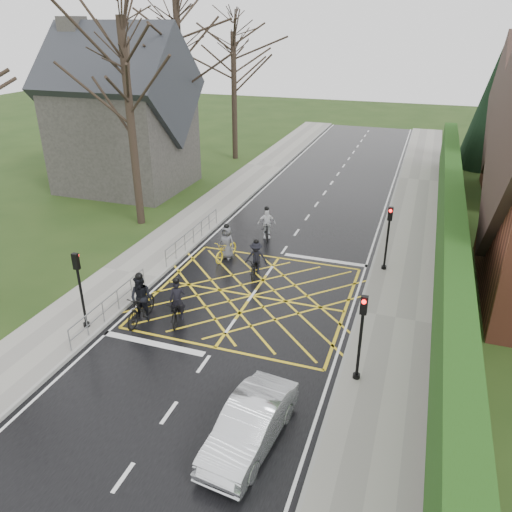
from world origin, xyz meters
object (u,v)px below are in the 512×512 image
Objects in this scene: cyclist_rear at (177,307)px; cyclist_back at (141,303)px; cyclist_front at (266,227)px; cyclist_mid at (256,262)px; car at (250,425)px; cyclist_lead at (226,247)px.

cyclist_back reaches higher than cyclist_rear.
cyclist_back is 1.13× the size of cyclist_front.
cyclist_mid is (1.62, 4.74, 0.04)m from cyclist_rear.
cyclist_back reaches higher than car.
cyclist_back is at bearing -126.52° from cyclist_front.
cyclist_mid is 4.30m from cyclist_front.
cyclist_lead is (-1.06, -3.09, -0.03)m from cyclist_front.
cyclist_front reaches higher than car.
cyclist_back is 5.98m from cyclist_mid.
cyclist_front is at bearing 76.23° from cyclist_back.
cyclist_front is 0.47× the size of car.
car is (6.12, -4.58, -0.14)m from cyclist_back.
cyclist_back reaches higher than cyclist_front.
cyclist_back reaches higher than cyclist_mid.
cyclist_mid reaches higher than car.
cyclist_back is 1.07× the size of cyclist_lead.
cyclist_rear is at bearing -117.98° from cyclist_mid.
car is at bearing -38.34° from cyclist_back.
cyclist_back is 1.11× the size of cyclist_mid.
cyclist_back is 9.66m from cyclist_front.
cyclist_front reaches higher than cyclist_mid.
cyclist_rear is 1.39m from cyclist_back.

